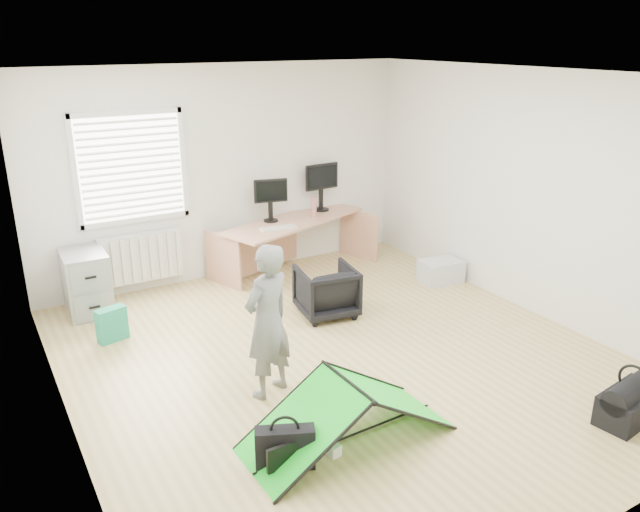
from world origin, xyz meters
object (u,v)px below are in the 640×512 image
monitor_left (270,206)px  laptop_bag (285,448)px  thermos (314,207)px  desk (295,245)px  person (268,321)px  monitor_right (321,193)px  filing_cabinet (87,283)px  storage_crate (441,271)px  duffel_bag (629,406)px  kite (348,410)px  office_chair (326,291)px

monitor_left → laptop_bag: 4.09m
laptop_bag → thermos: bearing=81.9°
desk → person: bearing=-141.7°
monitor_right → laptop_bag: bearing=-127.2°
filing_cabinet → monitor_left: bearing=3.5°
storage_crate → desk: bearing=137.4°
desk → duffel_bag: desk is taller
desk → person: person is taller
desk → kite: (-1.41, -3.50, -0.10)m
person → storage_crate: 3.37m
desk → thermos: 0.58m
monitor_left → person: 2.99m
desk → laptop_bag: size_ratio=4.77×
desk → filing_cabinet: (-2.67, 0.02, 0.01)m
office_chair → duffel_bag: size_ratio=1.05×
filing_cabinet → storage_crate: size_ratio=1.41×
kite → duffel_bag: size_ratio=2.76×
office_chair → duffel_bag: 3.23m
desk → filing_cabinet: filing_cabinet is taller
thermos → kite: bearing=-116.1°
monitor_left → thermos: bearing=5.1°
monitor_left → thermos: 0.61m
filing_cabinet → office_chair: size_ratio=1.15×
kite → laptop_bag: size_ratio=3.81×
laptop_bag → person: bearing=95.0°
kite → storage_crate: bearing=35.9°
laptop_bag → duffel_bag: (2.73, -0.91, -0.03)m
monitor_right → kite: monitor_right is taller
person → monitor_left: bearing=-138.3°
monitor_left → filing_cabinet: bearing=-164.4°
thermos → storage_crate: 1.87m
office_chair → storage_crate: bearing=-167.2°
thermos → kite: 3.94m
monitor_left → person: (-1.35, -2.67, -0.22)m
person → laptop_bag: bearing=48.7°
storage_crate → monitor_left: bearing=140.8°
monitor_left → duffel_bag: (1.03, -4.55, -0.79)m
laptop_bag → duffel_bag: 2.87m
monitor_right → person: bearing=-131.3°
filing_cabinet → thermos: size_ratio=2.63×
desk → monitor_right: size_ratio=4.16×
duffel_bag → filing_cabinet: bearing=119.3°
filing_cabinet → storage_crate: 4.32m
filing_cabinet → duffel_bag: 5.63m
laptop_bag → monitor_right: bearing=80.8°
monitor_left → kite: size_ratio=0.26×
monitor_right → filing_cabinet: bearing=-179.7°
thermos → duffel_bag: bearing=-84.4°
filing_cabinet → person: 2.81m
desk → storage_crate: (1.43, -1.31, -0.21)m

